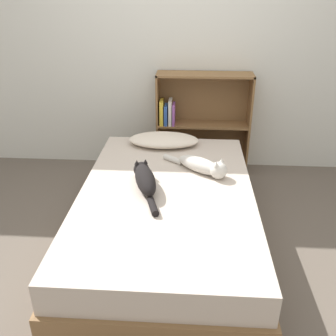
{
  "coord_description": "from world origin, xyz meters",
  "views": [
    {
      "loc": [
        0.16,
        -2.3,
        1.81
      ],
      "look_at": [
        0.0,
        0.15,
        0.57
      ],
      "focal_mm": 40.0,
      "sensor_mm": 36.0,
      "label": 1
    }
  ],
  "objects": [
    {
      "name": "ground_plane",
      "position": [
        0.0,
        0.0,
        0.0
      ],
      "size": [
        8.0,
        8.0,
        0.0
      ],
      "primitive_type": "plane",
      "color": "brown"
    },
    {
      "name": "cat_dark",
      "position": [
        -0.16,
        0.03,
        0.54
      ],
      "size": [
        0.25,
        0.59,
        0.15
      ],
      "rotation": [
        0.0,
        0.0,
        1.86
      ],
      "color": "black",
      "rests_on": "bed"
    },
    {
      "name": "wall_back",
      "position": [
        0.0,
        1.45,
        1.25
      ],
      "size": [
        8.0,
        0.06,
        2.5
      ],
      "color": "silver",
      "rests_on": "ground_plane"
    },
    {
      "name": "bed",
      "position": [
        0.0,
        0.0,
        0.23
      ],
      "size": [
        1.26,
        2.01,
        0.47
      ],
      "color": "brown",
      "rests_on": "ground_plane"
    },
    {
      "name": "bookshelf",
      "position": [
        0.25,
        1.33,
        0.52
      ],
      "size": [
        0.93,
        0.26,
        1.01
      ],
      "color": "brown",
      "rests_on": "ground_plane"
    },
    {
      "name": "pillow",
      "position": [
        -0.08,
        0.81,
        0.52
      ],
      "size": [
        0.62,
        0.33,
        0.1
      ],
      "color": "beige",
      "rests_on": "bed"
    },
    {
      "name": "cat_light",
      "position": [
        0.26,
        0.29,
        0.53
      ],
      "size": [
        0.5,
        0.4,
        0.15
      ],
      "rotation": [
        0.0,
        0.0,
        5.65
      ],
      "color": "beige",
      "rests_on": "bed"
    }
  ]
}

